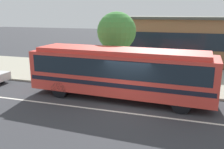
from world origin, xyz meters
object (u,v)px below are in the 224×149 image
bus_stop_sign (208,68)px  street_tree_near_stop (117,32)px  transit_bus (120,70)px  pedestrian_waiting_near_sign (164,74)px

bus_stop_sign → street_tree_near_stop: size_ratio=0.53×
transit_bus → pedestrian_waiting_near_sign: size_ratio=6.17×
transit_bus → street_tree_near_stop: (-1.30, 3.59, 1.92)m
bus_stop_sign → street_tree_near_stop: (-6.16, 1.79, 1.84)m
transit_bus → pedestrian_waiting_near_sign: 3.14m
pedestrian_waiting_near_sign → bus_stop_sign: size_ratio=0.67×
transit_bus → pedestrian_waiting_near_sign: bearing=41.5°
pedestrian_waiting_near_sign → street_tree_near_stop: bearing=156.9°
pedestrian_waiting_near_sign → street_tree_near_stop: street_tree_near_stop is taller
bus_stop_sign → street_tree_near_stop: 6.68m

